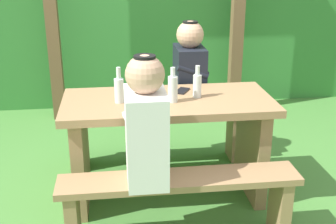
{
  "coord_description": "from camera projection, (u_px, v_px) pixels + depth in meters",
  "views": [
    {
      "loc": [
        -0.34,
        -2.75,
        1.68
      ],
      "look_at": [
        0.0,
        0.0,
        0.64
      ],
      "focal_mm": 47.03,
      "sensor_mm": 36.0,
      "label": 1
    }
  ],
  "objects": [
    {
      "name": "bench_near",
      "position": [
        179.0,
        196.0,
        2.57
      ],
      "size": [
        1.4,
        0.24,
        0.45
      ],
      "color": "#9E7A51",
      "rests_on": "ground_plane"
    },
    {
      "name": "bottle_right",
      "position": [
        197.0,
        85.0,
        2.93
      ],
      "size": [
        0.06,
        0.06,
        0.22
      ],
      "color": "silver",
      "rests_on": "picnic_table"
    },
    {
      "name": "bench_far",
      "position": [
        160.0,
        126.0,
        3.57
      ],
      "size": [
        1.4,
        0.24,
        0.45
      ],
      "color": "#9E7A51",
      "rests_on": "ground_plane"
    },
    {
      "name": "ground_plane",
      "position": [
        168.0,
        195.0,
        3.18
      ],
      "size": [
        12.0,
        12.0,
        0.0
      ],
      "primitive_type": "plane",
      "color": "#478337"
    },
    {
      "name": "bottle_center",
      "position": [
        173.0,
        88.0,
        2.84
      ],
      "size": [
        0.06,
        0.06,
        0.23
      ],
      "color": "silver",
      "rests_on": "picnic_table"
    },
    {
      "name": "picnic_table",
      "position": [
        168.0,
        131.0,
        3.01
      ],
      "size": [
        1.4,
        0.64,
        0.74
      ],
      "color": "#9E7A51",
      "rests_on": "ground_plane"
    },
    {
      "name": "pergola_post_right",
      "position": [
        238.0,
        8.0,
        4.47
      ],
      "size": [
        0.12,
        0.12,
        2.22
      ],
      "primitive_type": "cube",
      "color": "brown",
      "rests_on": "ground_plane"
    },
    {
      "name": "person_black_coat",
      "position": [
        189.0,
        71.0,
        3.44
      ],
      "size": [
        0.25,
        0.35,
        0.72
      ],
      "color": "black",
      "rests_on": "bench_far"
    },
    {
      "name": "drinking_glass",
      "position": [
        156.0,
        96.0,
        2.85
      ],
      "size": [
        0.07,
        0.07,
        0.09
      ],
      "primitive_type": "cylinder",
      "color": "silver",
      "rests_on": "picnic_table"
    },
    {
      "name": "pergola_post_left",
      "position": [
        51.0,
        11.0,
        4.25
      ],
      "size": [
        0.12,
        0.12,
        2.22
      ],
      "primitive_type": "cube",
      "color": "brown",
      "rests_on": "ground_plane"
    },
    {
      "name": "cell_phone",
      "position": [
        182.0,
        91.0,
        3.07
      ],
      "size": [
        0.13,
        0.16,
        0.01
      ],
      "primitive_type": "cube",
      "rotation": [
        0.0,
        0.0,
        -0.5
      ],
      "color": "black",
      "rests_on": "picnic_table"
    },
    {
      "name": "person_white_shirt",
      "position": [
        146.0,
        125.0,
        2.39
      ],
      "size": [
        0.25,
        0.35,
        0.72
      ],
      "color": "white",
      "rests_on": "bench_near"
    },
    {
      "name": "hedge_backdrop",
      "position": [
        142.0,
        5.0,
        4.99
      ],
      "size": [
        6.4,
        0.74,
        2.14
      ],
      "primitive_type": "cube",
      "color": "#358035",
      "rests_on": "ground_plane"
    },
    {
      "name": "bottle_left",
      "position": [
        119.0,
        89.0,
        2.83
      ],
      "size": [
        0.06,
        0.06,
        0.23
      ],
      "color": "silver",
      "rests_on": "picnic_table"
    }
  ]
}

